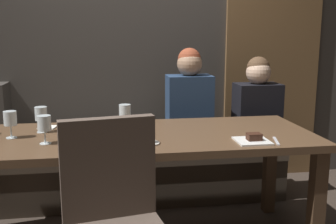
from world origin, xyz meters
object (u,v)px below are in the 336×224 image
(espresso_cup, at_px, (149,139))
(dining_table, at_px, (138,148))
(wine_glass_near_left, at_px, (109,129))
(fork_on_table, at_px, (276,141))
(wine_glass_far_left, at_px, (125,112))
(chair_near_side, at_px, (114,214))
(wine_glass_center_back, at_px, (10,119))
(wine_glass_near_right, at_px, (41,115))
(diner_bearded, at_px, (257,103))
(banquette_bench, at_px, (132,174))
(dessert_plate, at_px, (253,139))
(diner_redhead, at_px, (189,100))
(wine_glass_center_front, at_px, (44,124))

(espresso_cup, bearing_deg, dining_table, 102.36)
(dining_table, xyz_separation_m, wine_glass_near_left, (-0.17, -0.30, 0.20))
(dining_table, height_order, fork_on_table, fork_on_table)
(wine_glass_far_left, bearing_deg, chair_near_side, -96.22)
(espresso_cup, relative_size, fork_on_table, 0.71)
(wine_glass_center_back, bearing_deg, wine_glass_near_right, 36.64)
(wine_glass_near_left, relative_size, espresso_cup, 1.37)
(diner_bearded, xyz_separation_m, wine_glass_far_left, (-1.10, -0.53, 0.07))
(banquette_bench, xyz_separation_m, fork_on_table, (0.78, -0.99, 0.51))
(diner_bearded, distance_m, wine_glass_near_left, 1.56)
(wine_glass_center_back, distance_m, dessert_plate, 1.43)
(diner_redhead, relative_size, wine_glass_far_left, 4.83)
(diner_bearded, distance_m, espresso_cup, 1.34)
(wine_glass_center_front, bearing_deg, dining_table, 14.65)
(dining_table, distance_m, banquette_bench, 0.82)
(diner_bearded, bearing_deg, wine_glass_center_back, -159.95)
(dessert_plate, xyz_separation_m, fork_on_table, (0.14, -0.01, -0.01))
(diner_redhead, distance_m, wine_glass_center_back, 1.42)
(chair_near_side, distance_m, espresso_cup, 0.58)
(dining_table, height_order, wine_glass_far_left, wine_glass_far_left)
(espresso_cup, bearing_deg, wine_glass_center_front, 171.42)
(wine_glass_far_left, distance_m, espresso_cup, 0.40)
(wine_glass_near_right, relative_size, dessert_plate, 0.86)
(diner_redhead, bearing_deg, dessert_plate, -80.33)
(chair_near_side, height_order, espresso_cup, chair_near_side)
(espresso_cup, bearing_deg, wine_glass_far_left, 107.47)
(banquette_bench, distance_m, wine_glass_center_back, 1.19)
(dining_table, height_order, dessert_plate, dessert_plate)
(espresso_cup, bearing_deg, wine_glass_near_left, -161.10)
(banquette_bench, height_order, espresso_cup, espresso_cup)
(wine_glass_far_left, bearing_deg, dessert_plate, -30.41)
(wine_glass_far_left, bearing_deg, wine_glass_near_right, -179.50)
(diner_bearded, xyz_separation_m, wine_glass_near_left, (-1.21, -0.98, 0.06))
(chair_near_side, relative_size, wine_glass_far_left, 5.98)
(banquette_bench, xyz_separation_m, wine_glass_near_right, (-0.59, -0.56, 0.62))
(banquette_bench, height_order, wine_glass_center_back, wine_glass_center_back)
(chair_near_side, distance_m, wine_glass_center_back, 1.00)
(banquette_bench, xyz_separation_m, dessert_plate, (0.65, -0.97, 0.53))
(wine_glass_near_right, bearing_deg, banquette_bench, 43.30)
(diner_redhead, height_order, diner_bearded, diner_redhead)
(wine_glass_center_front, bearing_deg, chair_near_side, -57.56)
(wine_glass_center_back, xyz_separation_m, dessert_plate, (1.40, -0.30, -0.10))
(dining_table, xyz_separation_m, wine_glass_far_left, (-0.07, 0.15, 0.20))
(wine_glass_far_left, height_order, wine_glass_near_left, same)
(wine_glass_far_left, relative_size, wine_glass_center_back, 1.00)
(banquette_bench, distance_m, espresso_cup, 1.07)
(wine_glass_center_front, bearing_deg, fork_on_table, -6.41)
(dining_table, bearing_deg, wine_glass_near_left, -119.89)
(dining_table, distance_m, wine_glass_center_back, 0.78)
(wine_glass_near_left, bearing_deg, fork_on_table, 1.00)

